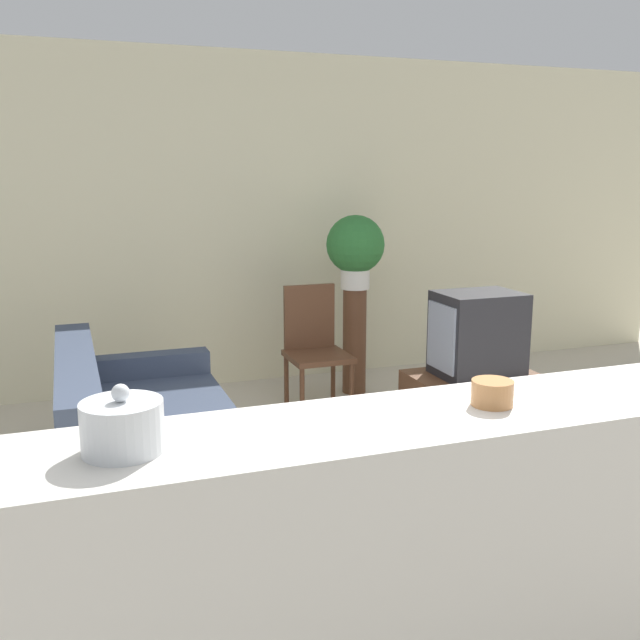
% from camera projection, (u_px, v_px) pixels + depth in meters
% --- Properties ---
extents(ground_plane, '(14.00, 14.00, 0.00)m').
position_uv_depth(ground_plane, '(389.00, 613.00, 2.88)').
color(ground_plane, beige).
extents(wall_back, '(9.00, 0.06, 2.70)m').
position_uv_depth(wall_back, '(211.00, 223.00, 5.77)').
color(wall_back, beige).
rests_on(wall_back, ground_plane).
extents(couch, '(0.93, 1.73, 0.82)m').
position_uv_depth(couch, '(144.00, 445.00, 3.88)').
color(couch, '#384256').
rests_on(couch, ground_plane).
extents(tv_stand, '(0.86, 0.60, 0.41)m').
position_uv_depth(tv_stand, '(475.00, 404.00, 4.85)').
color(tv_stand, brown).
rests_on(tv_stand, ground_plane).
extents(television, '(0.55, 0.42, 0.57)m').
position_uv_depth(television, '(477.00, 334.00, 4.75)').
color(television, '#232328').
rests_on(television, tv_stand).
extents(wooden_chair, '(0.44, 0.44, 0.93)m').
position_uv_depth(wooden_chair, '(314.00, 343.00, 5.32)').
color(wooden_chair, brown).
rests_on(wooden_chair, ground_plane).
extents(plant_stand, '(0.19, 0.19, 0.85)m').
position_uv_depth(plant_stand, '(354.00, 341.00, 5.71)').
color(plant_stand, brown).
rests_on(plant_stand, ground_plane).
extents(potted_plant, '(0.46, 0.46, 0.58)m').
position_uv_depth(potted_plant, '(355.00, 247.00, 5.56)').
color(potted_plant, white).
rests_on(potted_plant, plant_stand).
extents(foreground_counter, '(2.93, 0.44, 1.10)m').
position_uv_depth(foreground_counter, '(487.00, 578.00, 2.16)').
color(foreground_counter, silver).
rests_on(foreground_counter, ground_plane).
extents(decorative_bowl, '(0.20, 0.20, 0.17)m').
position_uv_depth(decorative_bowl, '(122.00, 426.00, 1.69)').
color(decorative_bowl, silver).
rests_on(decorative_bowl, foreground_counter).
extents(candle_jar, '(0.12, 0.12, 0.07)m').
position_uv_depth(candle_jar, '(492.00, 393.00, 2.03)').
color(candle_jar, '#C6844C').
rests_on(candle_jar, foreground_counter).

